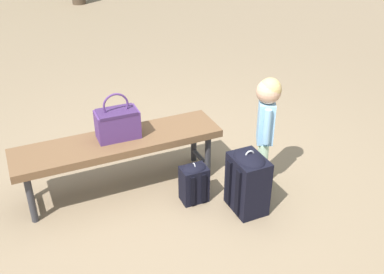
{
  "coord_description": "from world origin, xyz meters",
  "views": [
    {
      "loc": [
        -0.65,
        -2.85,
        2.16
      ],
      "look_at": [
        0.13,
        0.05,
        0.45
      ],
      "focal_mm": 42.1,
      "sensor_mm": 36.0,
      "label": 1
    }
  ],
  "objects_px": {
    "handbag": "(117,123)",
    "backpack_large": "(248,180)",
    "park_bench": "(119,146)",
    "child_standing": "(267,116)",
    "backpack_small": "(194,182)"
  },
  "relations": [
    {
      "from": "park_bench",
      "to": "backpack_small",
      "type": "xyz_separation_m",
      "value": [
        0.52,
        -0.31,
        -0.22
      ]
    },
    {
      "from": "backpack_small",
      "to": "backpack_large",
      "type": "bearing_deg",
      "value": -29.21
    },
    {
      "from": "backpack_large",
      "to": "backpack_small",
      "type": "bearing_deg",
      "value": 150.79
    },
    {
      "from": "backpack_small",
      "to": "child_standing",
      "type": "bearing_deg",
      "value": 7.8
    },
    {
      "from": "handbag",
      "to": "backpack_large",
      "type": "distance_m",
      "value": 1.07
    },
    {
      "from": "handbag",
      "to": "child_standing",
      "type": "height_order",
      "value": "child_standing"
    },
    {
      "from": "park_bench",
      "to": "child_standing",
      "type": "bearing_deg",
      "value": -11.43
    },
    {
      "from": "backpack_small",
      "to": "park_bench",
      "type": "bearing_deg",
      "value": 149.45
    },
    {
      "from": "park_bench",
      "to": "handbag",
      "type": "distance_m",
      "value": 0.19
    },
    {
      "from": "backpack_large",
      "to": "park_bench",
      "type": "bearing_deg",
      "value": 149.99
    },
    {
      "from": "child_standing",
      "to": "backpack_large",
      "type": "height_order",
      "value": "child_standing"
    },
    {
      "from": "handbag",
      "to": "backpack_large",
      "type": "bearing_deg",
      "value": -31.9
    },
    {
      "from": "child_standing",
      "to": "backpack_large",
      "type": "relative_size",
      "value": 1.8
    },
    {
      "from": "backpack_large",
      "to": "backpack_small",
      "type": "distance_m",
      "value": 0.42
    },
    {
      "from": "park_bench",
      "to": "handbag",
      "type": "xyz_separation_m",
      "value": [
        0.01,
        0.03,
        0.18
      ]
    }
  ]
}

